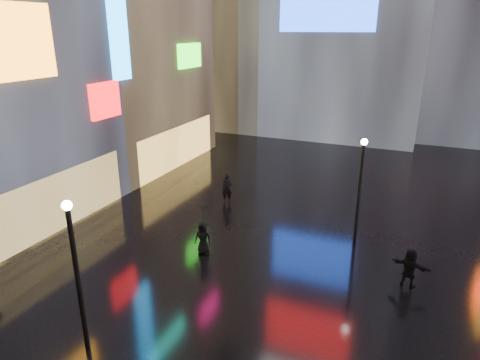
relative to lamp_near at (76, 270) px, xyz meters
The scene contains 8 objects.
ground 12.95m from the lamp_near, 73.28° to the left, with size 140.00×140.00×0.00m, color black.
building_left_far 23.32m from the lamp_near, 124.34° to the left, with size 10.28×12.00×22.00m.
lamp_near is the anchor object (origin of this frame).
lamp_far 12.72m from the lamp_near, 57.91° to the left, with size 0.30×0.30×5.20m.
pedestrian_4 7.36m from the lamp_near, 85.82° to the left, with size 0.75×0.49×1.54m, color black.
pedestrian_5 12.43m from the lamp_near, 40.47° to the left, with size 1.52×0.48×1.64m, color black.
pedestrian_6 13.22m from the lamp_near, 94.72° to the left, with size 0.63×0.41×1.72m, color black.
umbrella_2 7.10m from the lamp_near, 85.82° to the left, with size 1.03×1.05×0.95m, color black.
Camera 1 is at (5.37, -0.43, 9.84)m, focal length 32.00 mm.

